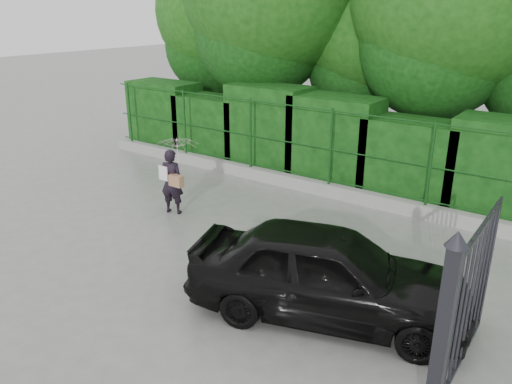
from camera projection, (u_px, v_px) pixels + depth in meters
The scene contains 7 objects.
ground at pixel (187, 265), 8.73m from camera, with size 80.00×80.00×0.00m, color gray.
kerb at pixel (314, 186), 12.11m from camera, with size 14.00×0.25×0.30m, color #9E9E99.
fence at pixel (324, 146), 11.62m from camera, with size 14.13×0.06×1.80m.
hedge at pixel (333, 143), 12.59m from camera, with size 14.20×1.20×2.29m.
gate at pixel (455, 316), 5.26m from camera, with size 0.22×2.33×2.36m.
woman at pixel (176, 164), 10.56m from camera, with size 0.93×0.95×1.70m.
car at pixel (327, 272), 7.13m from camera, with size 1.61×4.01×1.37m, color black.
Camera 1 is at (5.49, -5.58, 4.25)m, focal length 35.00 mm.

